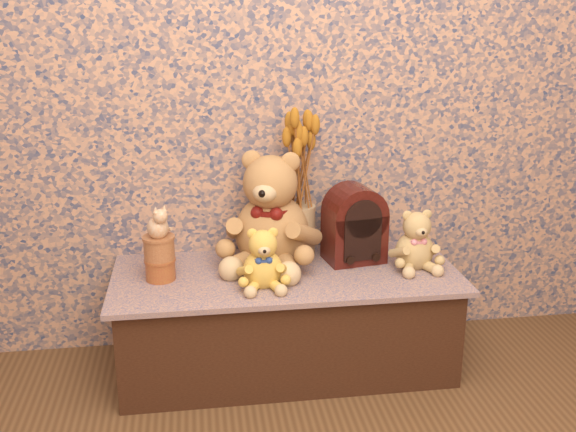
% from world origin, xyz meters
% --- Properties ---
extents(display_shelf, '(1.31, 0.56, 0.40)m').
position_xyz_m(display_shelf, '(0.00, 1.23, 0.20)').
color(display_shelf, '#3D467D').
rests_on(display_shelf, ground).
extents(teddy_large, '(0.52, 0.56, 0.48)m').
position_xyz_m(teddy_large, '(-0.04, 1.34, 0.64)').
color(teddy_large, '#A1703E').
rests_on(teddy_large, display_shelf).
extents(teddy_medium, '(0.19, 0.23, 0.24)m').
position_xyz_m(teddy_medium, '(-0.10, 1.12, 0.52)').
color(teddy_medium, gold).
rests_on(teddy_medium, display_shelf).
extents(teddy_small, '(0.20, 0.24, 0.25)m').
position_xyz_m(teddy_small, '(0.50, 1.21, 0.53)').
color(teddy_small, tan).
rests_on(teddy_small, display_shelf).
extents(cathedral_radio, '(0.25, 0.20, 0.31)m').
position_xyz_m(cathedral_radio, '(0.28, 1.32, 0.56)').
color(cathedral_radio, '#3A110A').
rests_on(cathedral_radio, display_shelf).
extents(ceramic_vase, '(0.16, 0.16, 0.21)m').
position_xyz_m(ceramic_vase, '(0.08, 1.39, 0.51)').
color(ceramic_vase, tan).
rests_on(ceramic_vase, display_shelf).
extents(dried_stalks, '(0.24, 0.24, 0.43)m').
position_xyz_m(dried_stalks, '(0.08, 1.39, 0.83)').
color(dried_stalks, '#AF691C').
rests_on(dried_stalks, ceramic_vase).
extents(biscuit_tin_lower, '(0.11, 0.11, 0.08)m').
position_xyz_m(biscuit_tin_lower, '(-0.47, 1.23, 0.44)').
color(biscuit_tin_lower, '#B47E35').
rests_on(biscuit_tin_lower, display_shelf).
extents(biscuit_tin_upper, '(0.15, 0.15, 0.09)m').
position_xyz_m(biscuit_tin_upper, '(-0.47, 1.23, 0.53)').
color(biscuit_tin_upper, tan).
rests_on(biscuit_tin_upper, biscuit_tin_lower).
extents(cat_figurine, '(0.13, 0.13, 0.13)m').
position_xyz_m(cat_figurine, '(-0.47, 1.23, 0.63)').
color(cat_figurine, silver).
rests_on(cat_figurine, biscuit_tin_upper).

